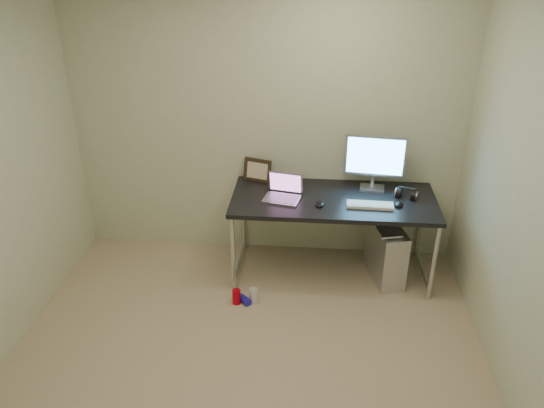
{
  "coord_description": "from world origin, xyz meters",
  "views": [
    {
      "loc": [
        0.43,
        -2.71,
        2.79
      ],
      "look_at": [
        0.12,
        1.02,
        0.85
      ],
      "focal_mm": 35.0,
      "sensor_mm": 36.0,
      "label": 1
    }
  ],
  "objects": [
    {
      "name": "monitor",
      "position": [
        0.96,
        1.58,
        1.04
      ],
      "size": [
        0.53,
        0.18,
        0.49
      ],
      "rotation": [
        0.0,
        0.0,
        -0.11
      ],
      "color": "#BBBAC3",
      "rests_on": "desk"
    },
    {
      "name": "mouse_right",
      "position": [
        1.15,
        1.27,
        0.77
      ],
      "size": [
        0.1,
        0.13,
        0.04
      ],
      "primitive_type": "ellipsoid",
      "rotation": [
        0.0,
        0.0,
        -0.27
      ],
      "color": "black",
      "rests_on": "desk"
    },
    {
      "name": "can_blue",
      "position": [
        -0.1,
        0.83,
        0.03
      ],
      "size": [
        0.13,
        0.12,
        0.06
      ],
      "primitive_type": "cylinder",
      "rotation": [
        1.57,
        0.0,
        0.79
      ],
      "color": "#221BC6",
      "rests_on": "ground"
    },
    {
      "name": "cable_b",
      "position": [
        1.14,
        1.68,
        0.38
      ],
      "size": [
        0.02,
        0.11,
        0.71
      ],
      "primitive_type": "cylinder",
      "rotation": [
        0.14,
        0.0,
        0.09
      ],
      "color": "black",
      "rests_on": "ground"
    },
    {
      "name": "headphones",
      "position": [
        1.23,
        1.43,
        0.78
      ],
      "size": [
        0.2,
        0.11,
        0.12
      ],
      "rotation": [
        0.0,
        0.0,
        -0.32
      ],
      "color": "black",
      "rests_on": "desk"
    },
    {
      "name": "tower_computer",
      "position": [
        1.1,
        1.31,
        0.26
      ],
      "size": [
        0.33,
        0.54,
        0.55
      ],
      "rotation": [
        0.0,
        0.0,
        0.24
      ],
      "color": "silver",
      "rests_on": "ground"
    },
    {
      "name": "picture_frame",
      "position": [
        -0.07,
        1.66,
        0.85
      ],
      "size": [
        0.27,
        0.15,
        0.21
      ],
      "primitive_type": "cube",
      "rotation": [
        -0.21,
        0.0,
        -0.3
      ],
      "color": "black",
      "rests_on": "desk"
    },
    {
      "name": "can_red",
      "position": [
        -0.16,
        0.82,
        0.06
      ],
      "size": [
        0.09,
        0.09,
        0.13
      ],
      "primitive_type": "cylinder",
      "rotation": [
        0.0,
        0.0,
        0.41
      ],
      "color": "red",
      "rests_on": "ground"
    },
    {
      "name": "wall_right",
      "position": [
        1.75,
        0.0,
        1.25
      ],
      "size": [
        0.02,
        3.5,
        2.5
      ],
      "primitive_type": "cube",
      "color": "beige",
      "rests_on": "ground"
    },
    {
      "name": "can_white",
      "position": [
        -0.02,
        0.85,
        0.07
      ],
      "size": [
        0.09,
        0.09,
        0.13
      ],
      "primitive_type": "cylinder",
      "rotation": [
        0.0,
        0.0,
        0.31
      ],
      "color": "silver",
      "rests_on": "ground"
    },
    {
      "name": "laptop",
      "position": [
        0.19,
        1.34,
        0.8
      ],
      "size": [
        0.34,
        0.3,
        0.21
      ],
      "rotation": [
        0.0,
        0.0,
        -0.2
      ],
      "color": "#BBBAC3",
      "rests_on": "desk"
    },
    {
      "name": "mouse_left",
      "position": [
        0.5,
        1.22,
        0.77
      ],
      "size": [
        0.08,
        0.12,
        0.04
      ],
      "primitive_type": "ellipsoid",
      "rotation": [
        0.0,
        0.0,
        -0.06
      ],
      "color": "black",
      "rests_on": "desk"
    },
    {
      "name": "floor",
      "position": [
        0.0,
        0.0,
        0.0
      ],
      "size": [
        3.5,
        3.5,
        0.0
      ],
      "primitive_type": "plane",
      "color": "tan",
      "rests_on": "ground"
    },
    {
      "name": "cable_a",
      "position": [
        1.05,
        1.7,
        0.4
      ],
      "size": [
        0.01,
        0.16,
        0.69
      ],
      "primitive_type": "cylinder",
      "rotation": [
        0.21,
        0.0,
        0.0
      ],
      "color": "black",
      "rests_on": "ground"
    },
    {
      "name": "wall_back",
      "position": [
        0.0,
        1.75,
        1.25
      ],
      "size": [
        3.5,
        0.02,
        2.5
      ],
      "primitive_type": "cube",
      "color": "beige",
      "rests_on": "ground"
    },
    {
      "name": "webcam",
      "position": [
        0.19,
        1.61,
        0.83
      ],
      "size": [
        0.04,
        0.04,
        0.11
      ],
      "rotation": [
        0.0,
        0.0,
        0.23
      ],
      "color": "silver",
      "rests_on": "desk"
    },
    {
      "name": "desk",
      "position": [
        0.62,
        1.37,
        0.68
      ],
      "size": [
        1.75,
        0.76,
        0.75
      ],
      "color": "black",
      "rests_on": "ground"
    },
    {
      "name": "keyboard",
      "position": [
        0.91,
        1.24,
        0.76
      ],
      "size": [
        0.39,
        0.14,
        0.02
      ],
      "primitive_type": "cube",
      "rotation": [
        0.0,
        0.0,
        -0.04
      ],
      "color": "white",
      "rests_on": "desk"
    }
  ]
}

